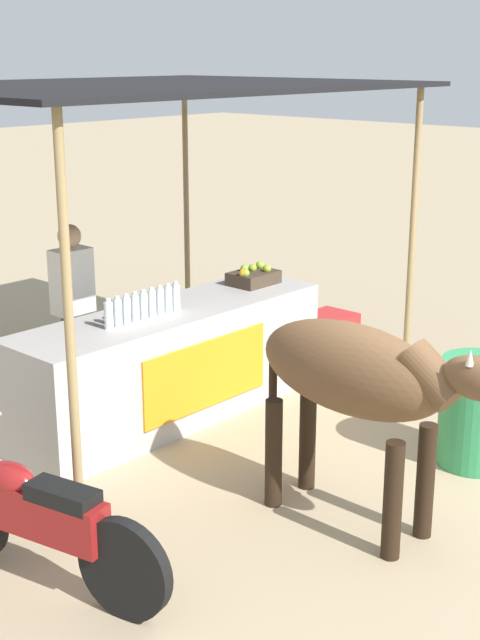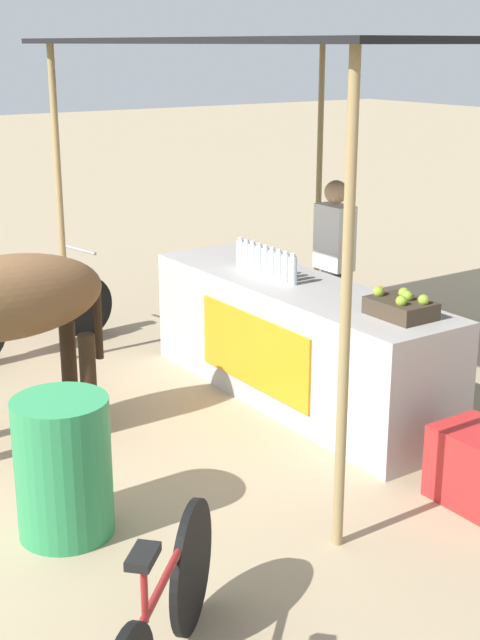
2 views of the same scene
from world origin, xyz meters
TOP-DOWN VIEW (x-y plane):
  - ground_plane at (0.00, 0.00)m, footprint 60.00×60.00m
  - stall_counter at (0.00, 2.20)m, footprint 3.00×0.82m
  - stall_awning at (0.00, 2.50)m, footprint 4.20×3.20m
  - water_bottle_row at (-0.35, 2.15)m, footprint 0.79×0.07m
  - fruit_crate at (1.10, 2.25)m, footprint 0.44×0.32m
  - vendor_behind_counter at (-0.45, 2.95)m, footprint 0.34×0.22m
  - water_barrel at (0.90, -0.18)m, footprint 0.56×0.56m
  - motorcycle_parked at (-2.30, 0.91)m, footprint 0.61×1.78m
  - bicycle_leaning at (2.42, -0.38)m, footprint 1.18×1.22m

SIDE VIEW (x-z plane):
  - ground_plane at x=0.00m, z-range 0.00..0.00m
  - bicycle_leaning at x=2.42m, z-range -0.08..0.77m
  - water_barrel at x=0.90m, z-range 0.00..0.84m
  - motorcycle_parked at x=-2.30m, z-range -0.02..0.88m
  - stall_counter at x=0.00m, z-range 0.00..0.96m
  - vendor_behind_counter at x=-0.45m, z-range 0.02..1.67m
  - fruit_crate at x=1.10m, z-range 0.94..1.12m
  - water_bottle_row at x=-0.35m, z-range 0.95..1.20m
  - stall_awning at x=0.00m, z-range 1.28..4.07m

